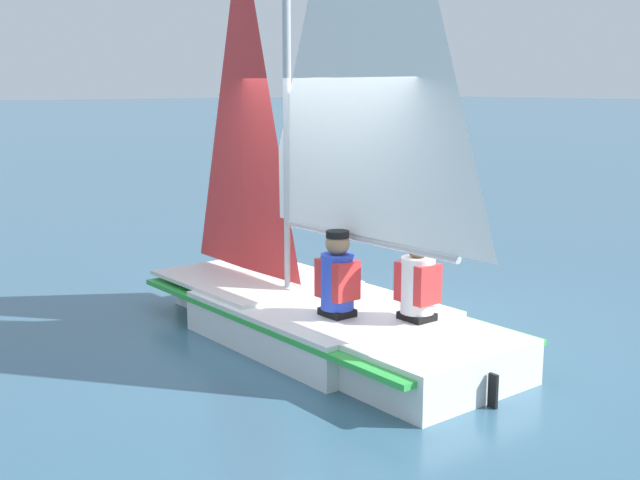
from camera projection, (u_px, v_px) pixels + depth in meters
The scene contains 4 objects.
ground_plane at pixel (320, 340), 7.78m from camera, with size 260.00×260.00×0.00m, color #38607A.
sailboat_main at pixel (322, 260), 7.60m from camera, with size 4.23×1.67×5.59m.
sailor_helm at pixel (337, 289), 7.18m from camera, with size 0.34×0.30×1.16m.
sailor_crew at pixel (417, 293), 7.05m from camera, with size 0.34×0.30×1.16m.
Camera 1 is at (5.83, -4.64, 2.43)m, focal length 45.00 mm.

